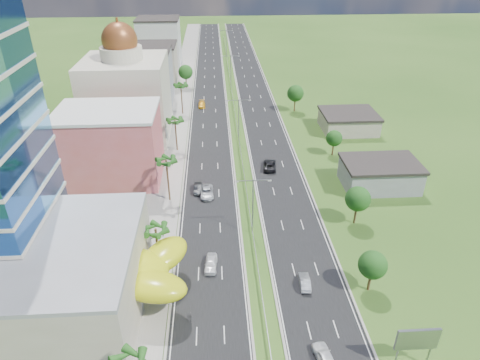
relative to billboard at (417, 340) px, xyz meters
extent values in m
plane|color=#2D5119|center=(-17.00, 18.00, -4.42)|extent=(500.00, 500.00, 0.00)
cube|color=black|center=(-24.50, 108.00, -4.40)|extent=(11.00, 260.00, 0.04)
cube|color=black|center=(-9.50, 108.00, -4.40)|extent=(11.00, 260.00, 0.04)
cube|color=gray|center=(-34.00, 108.00, -4.36)|extent=(7.00, 260.00, 0.12)
cube|color=gray|center=(-17.00, 90.00, -3.80)|extent=(0.08, 216.00, 0.28)
cube|color=gray|center=(-17.00, 192.00, -4.07)|extent=(0.10, 0.12, 0.70)
cylinder|color=gray|center=(-17.00, 28.00, 1.08)|extent=(0.20, 0.20, 11.00)
cube|color=gray|center=(-18.44, 28.00, 6.38)|extent=(2.88, 0.12, 0.12)
cube|color=gray|center=(-15.56, 28.00, 6.38)|extent=(2.88, 0.12, 0.12)
cube|color=silver|center=(-19.72, 28.00, 6.28)|extent=(0.60, 0.25, 0.18)
cube|color=silver|center=(-14.28, 28.00, 6.28)|extent=(0.60, 0.25, 0.18)
cylinder|color=gray|center=(-17.00, 68.00, 1.08)|extent=(0.20, 0.20, 11.00)
cube|color=gray|center=(-18.44, 68.00, 6.38)|extent=(2.88, 0.12, 0.12)
cube|color=gray|center=(-15.56, 68.00, 6.38)|extent=(2.88, 0.12, 0.12)
cube|color=silver|center=(-19.72, 68.00, 6.28)|extent=(0.60, 0.25, 0.18)
cube|color=silver|center=(-14.28, 68.00, 6.28)|extent=(0.60, 0.25, 0.18)
cylinder|color=gray|center=(-17.00, 113.00, 1.08)|extent=(0.20, 0.20, 11.00)
cube|color=gray|center=(-18.44, 113.00, 6.38)|extent=(2.88, 0.12, 0.12)
cube|color=gray|center=(-15.56, 113.00, 6.38)|extent=(2.88, 0.12, 0.12)
cube|color=silver|center=(-19.72, 113.00, 6.28)|extent=(0.60, 0.25, 0.18)
cube|color=silver|center=(-14.28, 113.00, 6.28)|extent=(0.60, 0.25, 0.18)
cylinder|color=gray|center=(-17.00, 158.00, 1.08)|extent=(0.20, 0.20, 11.00)
cube|color=gray|center=(-18.44, 158.00, 6.38)|extent=(2.88, 0.12, 0.12)
cube|color=gray|center=(-15.56, 158.00, 6.38)|extent=(2.88, 0.12, 0.12)
cube|color=silver|center=(-19.72, 158.00, 6.28)|extent=(0.60, 0.25, 0.18)
cube|color=silver|center=(-14.28, 158.00, 6.28)|extent=(0.60, 0.25, 0.18)
cube|color=#A59E88|center=(-49.00, 12.00, 1.08)|extent=(30.00, 24.00, 11.00)
cylinder|color=gray|center=(-41.00, 16.00, -2.42)|extent=(0.50, 0.50, 4.00)
cylinder|color=gray|center=(-34.00, 11.00, -2.42)|extent=(0.50, 0.50, 4.00)
cylinder|color=gray|center=(-38.00, 8.00, -2.42)|extent=(0.50, 0.50, 4.00)
cylinder|color=gray|center=(-32.00, 16.00, -2.42)|extent=(0.50, 0.50, 4.00)
cube|color=#CF5654|center=(-45.00, 50.00, 3.08)|extent=(20.00, 15.00, 15.00)
cube|color=beige|center=(-45.00, 73.00, 5.58)|extent=(20.00, 20.00, 20.00)
cylinder|color=beige|center=(-45.00, 73.00, 17.08)|extent=(10.00, 10.00, 3.00)
sphere|color=brown|center=(-45.00, 73.00, 20.08)|extent=(8.40, 8.40, 8.40)
cube|color=gray|center=(-44.00, 98.00, 3.58)|extent=(16.00, 15.00, 16.00)
cube|color=#A59E88|center=(-44.00, 120.00, 2.08)|extent=(16.00, 15.00, 13.00)
cube|color=silver|center=(-44.00, 143.00, 4.58)|extent=(16.00, 15.00, 18.00)
cylinder|color=gray|center=(-2.00, 0.00, -2.82)|extent=(0.24, 0.24, 3.20)
cylinder|color=gray|center=(2.00, 0.00, -2.82)|extent=(0.24, 0.24, 3.20)
cube|color=#D85919|center=(0.00, 0.00, 0.18)|extent=(5.20, 0.35, 3.20)
cube|color=gray|center=(11.00, 43.00, -1.92)|extent=(15.00, 10.00, 5.00)
cube|color=#A59E88|center=(13.00, 73.00, -2.22)|extent=(14.00, 12.00, 4.40)
cylinder|color=#47301C|center=(-32.50, 20.00, -0.67)|extent=(0.36, 0.36, 7.50)
cylinder|color=#47301C|center=(-32.50, 40.00, 0.08)|extent=(0.36, 0.36, 9.00)
cylinder|color=#47301C|center=(-32.50, 63.00, -0.42)|extent=(0.36, 0.36, 8.00)
cylinder|color=#47301C|center=(-32.50, 88.00, -0.02)|extent=(0.36, 0.36, 8.80)
cylinder|color=#47301C|center=(-32.50, 113.00, -1.97)|extent=(0.40, 0.40, 4.90)
sphere|color=#21541A|center=(-32.50, 113.00, 1.18)|extent=(4.90, 4.90, 4.90)
cylinder|color=#47301C|center=(-1.00, 13.00, -2.32)|extent=(0.40, 0.40, 4.20)
sphere|color=#21541A|center=(-1.00, 13.00, 0.38)|extent=(4.20, 4.20, 4.20)
cylinder|color=#47301C|center=(2.00, 30.00, -2.15)|extent=(0.40, 0.40, 4.55)
sphere|color=#21541A|center=(2.00, 30.00, 0.78)|extent=(4.55, 4.55, 4.55)
cylinder|color=#47301C|center=(5.00, 58.00, -2.50)|extent=(0.40, 0.40, 3.85)
sphere|color=#21541A|center=(5.00, 58.00, -0.02)|extent=(3.85, 3.85, 3.85)
cylinder|color=#47301C|center=(1.00, 88.00, -1.97)|extent=(0.40, 0.40, 4.90)
sphere|color=#21541A|center=(1.00, 88.00, 1.18)|extent=(4.90, 4.90, 4.90)
imported|color=white|center=(-24.36, 19.37, -3.59)|extent=(2.27, 4.82, 1.59)
imported|color=black|center=(-26.97, 43.00, -3.65)|extent=(1.68, 4.46, 1.45)
imported|color=#B2B5BA|center=(-25.13, 41.29, -3.60)|extent=(2.79, 5.70, 1.56)
imported|color=gold|center=(-26.89, 93.75, -3.65)|extent=(2.08, 5.05, 1.46)
imported|color=white|center=(-10.42, 1.09, -3.54)|extent=(2.73, 5.18, 1.68)
imported|color=#9B9EA2|center=(-10.29, 14.48, -3.68)|extent=(1.79, 4.35, 1.40)
imported|color=black|center=(-10.94, 52.16, -3.56)|extent=(3.44, 6.23, 1.65)
imported|color=black|center=(-27.21, 8.95, -3.82)|extent=(0.72, 1.81, 1.13)
camera|label=1|loc=(-23.05, -33.00, 41.42)|focal=32.00mm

